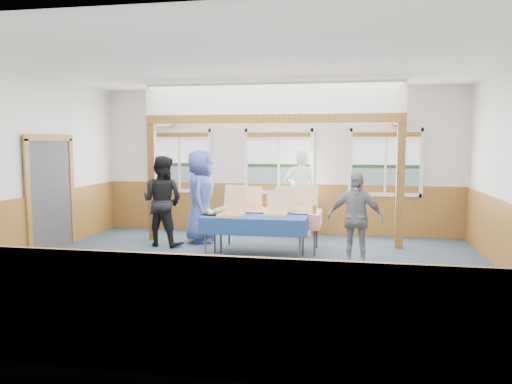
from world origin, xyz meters
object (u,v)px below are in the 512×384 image
at_px(man_blue, 200,196).
at_px(person_grey, 355,218).
at_px(table_right, 270,213).
at_px(woman_black, 162,201).
at_px(table_left, 255,219).
at_px(woman_white, 301,193).

xyz_separation_m(man_blue, person_grey, (3.07, -1.33, -0.16)).
height_order(table_right, woman_black, woman_black).
relative_size(table_left, woman_black, 1.10).
bearing_deg(woman_black, person_grey, 176.57).
bearing_deg(man_blue, table_right, -116.41).
xyz_separation_m(table_right, man_blue, (-1.51, 0.51, 0.24)).
bearing_deg(table_right, man_blue, 166.50).
distance_m(man_blue, person_grey, 3.35).
height_order(woman_white, person_grey, woman_white).
xyz_separation_m(woman_white, woman_black, (-2.58, -1.41, -0.06)).
bearing_deg(woman_black, woman_white, -141.71).
bearing_deg(woman_white, man_blue, 20.66).
relative_size(table_left, woman_white, 1.03).
xyz_separation_m(table_right, person_grey, (1.56, -0.83, 0.08)).
distance_m(woman_black, man_blue, 0.79).
bearing_deg(woman_black, man_blue, -133.57).
bearing_deg(table_left, person_grey, -17.50).
bearing_deg(man_blue, woman_black, 118.93).
height_order(man_blue, person_grey, man_blue).
distance_m(table_right, woman_black, 2.15).
relative_size(woman_white, woman_black, 1.06).
bearing_deg(man_blue, table_left, -139.06).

